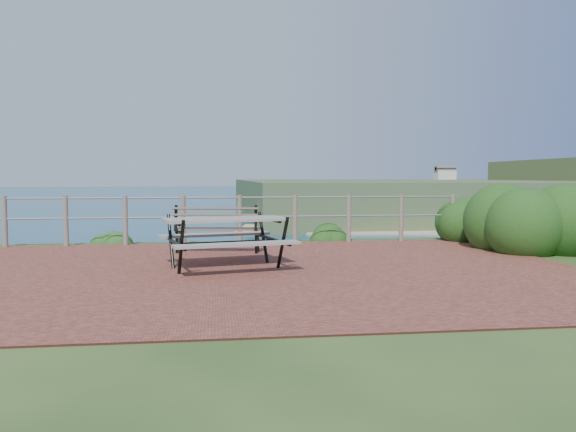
% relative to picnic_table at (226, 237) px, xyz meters
% --- Properties ---
extents(ground, '(10.00, 7.00, 0.12)m').
position_rel_picnic_table_xyz_m(ground, '(0.34, -0.22, -0.48)').
color(ground, brown).
rests_on(ground, ground).
extents(ocean, '(1200.00, 1200.00, 0.00)m').
position_rel_picnic_table_xyz_m(ocean, '(0.34, 199.78, -0.48)').
color(ocean, '#136B74').
rests_on(ocean, ground).
extents(safety_railing, '(9.40, 0.10, 1.00)m').
position_rel_picnic_table_xyz_m(safety_railing, '(0.34, 3.13, 0.09)').
color(safety_railing, '#6B5B4C').
rests_on(safety_railing, ground).
extents(picnic_table, '(1.91, 1.53, 0.76)m').
position_rel_picnic_table_xyz_m(picnic_table, '(0.00, 0.00, 0.00)').
color(picnic_table, gray).
rests_on(picnic_table, ground).
extents(park_bench, '(1.59, 0.63, 0.87)m').
position_rel_picnic_table_xyz_m(park_bench, '(-0.11, 1.82, 0.09)').
color(park_bench, brown).
rests_on(park_bench, ground).
extents(shrub_right_front, '(1.52, 1.52, 2.15)m').
position_rel_picnic_table_xyz_m(shrub_right_front, '(5.81, 1.48, -0.48)').
color(shrub_right_front, '#173F13').
rests_on(shrub_right_front, ground).
extents(shrub_right_edge, '(1.18, 1.18, 1.68)m').
position_rel_picnic_table_xyz_m(shrub_right_edge, '(5.33, 3.29, -0.48)').
color(shrub_right_edge, '#173F13').
rests_on(shrub_right_edge, ground).
extents(shrub_lip_west, '(0.79, 0.79, 0.54)m').
position_rel_picnic_table_xyz_m(shrub_lip_west, '(-2.39, 3.79, -0.48)').
color(shrub_lip_west, '#264A1B').
rests_on(shrub_lip_west, ground).
extents(shrub_lip_east, '(0.87, 0.87, 0.66)m').
position_rel_picnic_table_xyz_m(shrub_lip_east, '(2.33, 3.81, -0.48)').
color(shrub_lip_east, '#173F13').
rests_on(shrub_lip_east, ground).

